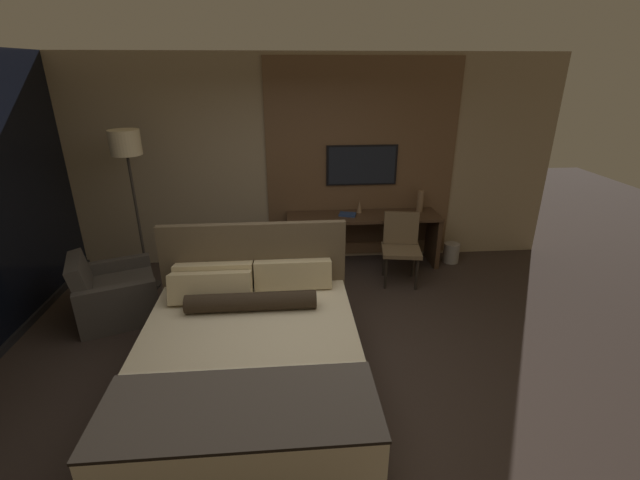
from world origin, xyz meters
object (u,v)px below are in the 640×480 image
at_px(tv, 362,165).
at_px(desk_chair, 401,242).
at_px(floor_lamp, 128,157).
at_px(armchair_by_window, 115,295).
at_px(book, 348,214).
at_px(desk, 362,230).
at_px(bed, 250,358).
at_px(vase_tall, 420,201).
at_px(vase_short, 359,206).
at_px(waste_bin, 451,253).

height_order(tv, desk_chair, tv).
height_order(desk_chair, floor_lamp, floor_lamp).
height_order(desk_chair, armchair_by_window, desk_chair).
height_order(desk_chair, book, desk_chair).
distance_m(floor_lamp, book, 2.80).
xyz_separation_m(desk, armchair_by_window, (-2.98, -1.12, -0.26)).
xyz_separation_m(bed, tv, (1.40, 2.68, 1.04)).
distance_m(bed, tv, 3.20).
bearing_deg(tv, book, -131.42).
bearing_deg(armchair_by_window, vase_tall, -92.96).
relative_size(floor_lamp, vase_short, 11.23).
height_order(desk, vase_short, vase_short).
xyz_separation_m(desk, floor_lamp, (-2.82, -0.47, 1.15)).
distance_m(floor_lamp, vase_tall, 3.76).
bearing_deg(desk, desk_chair, -51.89).
bearing_deg(waste_bin, armchair_by_window, -165.94).
bearing_deg(vase_short, vase_tall, -0.68).
bearing_deg(book, floor_lamp, -170.44).
distance_m(vase_tall, waste_bin, 0.90).
height_order(tv, vase_short, tv).
bearing_deg(tv, waste_bin, -11.73).
distance_m(tv, book, 0.70).
height_order(desk, vase_tall, vase_tall).
relative_size(armchair_by_window, waste_bin, 3.78).
bearing_deg(book, desk_chair, -38.34).
distance_m(desk, armchair_by_window, 3.20).
height_order(tv, floor_lamp, floor_lamp).
height_order(bed, waste_bin, bed).
distance_m(desk_chair, armchair_by_window, 3.46).
bearing_deg(book, bed, -115.81).
relative_size(vase_tall, waste_bin, 1.06).
bearing_deg(desk_chair, waste_bin, 37.37).
distance_m(tv, vase_tall, 0.96).
bearing_deg(floor_lamp, waste_bin, 5.75).
xyz_separation_m(floor_lamp, book, (2.61, 0.44, -0.91)).
bearing_deg(vase_short, tv, 75.01).
bearing_deg(vase_tall, floor_lamp, -171.55).
xyz_separation_m(armchair_by_window, vase_short, (2.95, 1.21, 0.58)).
xyz_separation_m(tv, armchair_by_window, (-2.98, -1.34, -1.12)).
relative_size(floor_lamp, waste_bin, 7.03).
height_order(desk_chair, vase_short, vase_short).
bearing_deg(tv, desk_chair, -61.00).
relative_size(bed, tv, 2.26).
bearing_deg(bed, waste_bin, 41.87).
relative_size(desk, desk_chair, 2.32).
bearing_deg(tv, desk, -90.00).
xyz_separation_m(floor_lamp, vase_short, (2.79, 0.55, -0.84)).
xyz_separation_m(tv, waste_bin, (1.30, -0.27, -1.23)).
distance_m(book, waste_bin, 1.63).
xyz_separation_m(desk, desk_chair, (0.41, -0.52, 0.02)).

